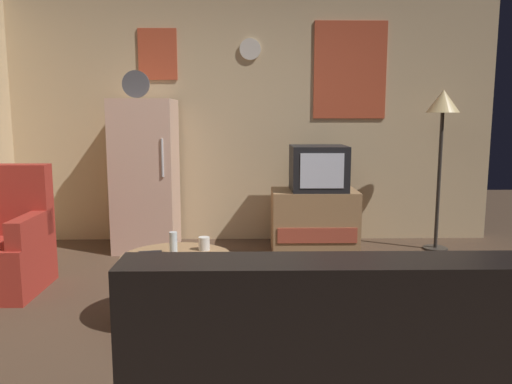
{
  "coord_description": "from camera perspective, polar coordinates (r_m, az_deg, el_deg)",
  "views": [
    {
      "loc": [
        -0.02,
        -3.02,
        1.35
      ],
      "look_at": [
        0.05,
        0.9,
        0.75
      ],
      "focal_mm": 35.57,
      "sensor_mm": 36.0,
      "label": 1
    }
  ],
  "objects": [
    {
      "name": "crt_tv",
      "position": [
        5.02,
        7.03,
        2.68
      ],
      "size": [
        0.54,
        0.51,
        0.44
      ],
      "color": "black",
      "rests_on": "tv_stand"
    },
    {
      "name": "remote_control",
      "position": [
        3.41,
        -11.82,
        -6.74
      ],
      "size": [
        0.16,
        0.07,
        0.02
      ],
      "primitive_type": "cube",
      "rotation": [
        0.0,
        0.0,
        0.19
      ],
      "color": "black",
      "rests_on": "coffee_table"
    },
    {
      "name": "tv_stand",
      "position": [
        5.1,
        6.54,
        -3.19
      ],
      "size": [
        0.84,
        0.53,
        0.61
      ],
      "color": "#9E754C",
      "rests_on": "ground_plane"
    },
    {
      "name": "fridge",
      "position": [
        5.19,
        -12.29,
        1.9
      ],
      "size": [
        0.6,
        0.62,
        1.77
      ],
      "color": "beige",
      "rests_on": "ground_plane"
    },
    {
      "name": "wall_with_art",
      "position": [
        5.47,
        -0.74,
        8.68
      ],
      "size": [
        5.2,
        0.12,
        2.69
      ],
      "color": "#D1B284",
      "rests_on": "ground_plane"
    },
    {
      "name": "coffee_table",
      "position": [
        3.42,
        -8.89,
        -10.69
      ],
      "size": [
        0.72,
        0.72,
        0.44
      ],
      "color": "#9E754C",
      "rests_on": "ground_plane"
    },
    {
      "name": "ground_plane",
      "position": [
        3.31,
        -0.61,
        -15.37
      ],
      "size": [
        12.0,
        12.0,
        0.0
      ],
      "primitive_type": "plane",
      "color": "#4C3828"
    },
    {
      "name": "standing_lamp",
      "position": [
        5.31,
        20.24,
        8.25
      ],
      "size": [
        0.32,
        0.32,
        1.59
      ],
      "color": "#332D28",
      "rests_on": "ground_plane"
    },
    {
      "name": "mug_ceramic_white",
      "position": [
        3.46,
        -5.85,
        -5.79
      ],
      "size": [
        0.08,
        0.08,
        0.09
      ],
      "primitive_type": "cylinder",
      "color": "silver",
      "rests_on": "coffee_table"
    },
    {
      "name": "wine_glass",
      "position": [
        3.37,
        -9.27,
        -5.7
      ],
      "size": [
        0.05,
        0.05,
        0.15
      ],
      "primitive_type": "cylinder",
      "color": "silver",
      "rests_on": "coffee_table"
    }
  ]
}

